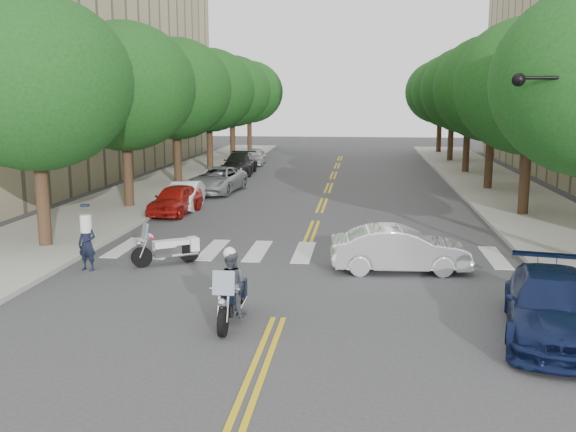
% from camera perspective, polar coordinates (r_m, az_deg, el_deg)
% --- Properties ---
extents(ground, '(140.00, 140.00, 0.00)m').
position_cam_1_polar(ground, '(15.23, -0.86, -9.05)').
color(ground, '#38383A').
rests_on(ground, ground).
extents(sidewalk_left, '(5.00, 60.00, 0.15)m').
position_cam_1_polar(sidewalk_left, '(38.30, -10.72, 2.80)').
color(sidewalk_left, '#9E9991').
rests_on(sidewalk_left, ground).
extents(sidewalk_right, '(5.00, 60.00, 0.15)m').
position_cam_1_polar(sidewalk_right, '(37.35, 18.36, 2.26)').
color(sidewalk_right, '#9E9991').
rests_on(sidewalk_right, ground).
extents(tree_l_0, '(6.40, 6.40, 8.45)m').
position_cam_1_polar(tree_l_0, '(22.87, -21.61, 10.94)').
color(tree_l_0, '#382316').
rests_on(tree_l_0, ground).
extents(tree_l_1, '(6.40, 6.40, 8.45)m').
position_cam_1_polar(tree_l_1, '(30.18, -14.36, 11.07)').
color(tree_l_1, '#382316').
rests_on(tree_l_1, ground).
extents(tree_l_2, '(6.40, 6.40, 8.45)m').
position_cam_1_polar(tree_l_2, '(37.77, -9.98, 11.06)').
color(tree_l_2, '#382316').
rests_on(tree_l_2, ground).
extents(tree_l_3, '(6.40, 6.40, 8.45)m').
position_cam_1_polar(tree_l_3, '(45.50, -7.07, 11.02)').
color(tree_l_3, '#382316').
rests_on(tree_l_3, ground).
extents(tree_l_4, '(6.40, 6.40, 8.45)m').
position_cam_1_polar(tree_l_4, '(53.30, -5.01, 10.98)').
color(tree_l_4, '#382316').
rests_on(tree_l_4, ground).
extents(tree_l_5, '(6.40, 6.40, 8.45)m').
position_cam_1_polar(tree_l_5, '(61.16, -3.48, 10.94)').
color(tree_l_5, '#382316').
rests_on(tree_l_5, ground).
extents(tree_r_1, '(6.40, 6.40, 8.45)m').
position_cam_1_polar(tree_r_1, '(29.06, 20.79, 10.75)').
color(tree_r_1, '#382316').
rests_on(tree_r_1, ground).
extents(tree_r_2, '(6.40, 6.40, 8.45)m').
position_cam_1_polar(tree_r_2, '(36.88, 17.77, 10.74)').
color(tree_r_2, '#382316').
rests_on(tree_r_2, ground).
extents(tree_r_3, '(6.40, 6.40, 8.45)m').
position_cam_1_polar(tree_r_3, '(44.76, 15.81, 10.72)').
color(tree_r_3, '#382316').
rests_on(tree_r_3, ground).
extents(tree_r_4, '(6.40, 6.40, 8.45)m').
position_cam_1_polar(tree_r_4, '(52.68, 14.44, 10.70)').
color(tree_r_4, '#382316').
rests_on(tree_r_4, ground).
extents(tree_r_5, '(6.40, 6.40, 8.45)m').
position_cam_1_polar(tree_r_5, '(60.62, 13.43, 10.68)').
color(tree_r_5, '#382316').
rests_on(tree_r_5, ground).
extents(motorcycle_police, '(0.74, 2.21, 1.79)m').
position_cam_1_polar(motorcycle_police, '(14.76, -5.12, -6.47)').
color(motorcycle_police, black).
rests_on(motorcycle_police, ground).
extents(motorcycle_parked, '(1.89, 1.39, 1.38)m').
position_cam_1_polar(motorcycle_parked, '(20.20, -10.30, -2.88)').
color(motorcycle_parked, black).
rests_on(motorcycle_parked, ground).
extents(officer_standing, '(0.66, 0.50, 1.61)m').
position_cam_1_polar(officer_standing, '(19.97, -17.43, -2.38)').
color(officer_standing, black).
rests_on(officer_standing, ground).
extents(convertible, '(4.17, 1.75, 1.34)m').
position_cam_1_polar(convertible, '(19.27, 9.91, -2.93)').
color(convertible, white).
rests_on(convertible, ground).
extents(sedan_blue, '(2.84, 5.05, 1.38)m').
position_cam_1_polar(sedan_blue, '(14.99, 22.45, -7.41)').
color(sedan_blue, '#0E193E').
rests_on(sedan_blue, ground).
extents(parked_car_a, '(1.85, 3.92, 1.30)m').
position_cam_1_polar(parked_car_a, '(28.77, -9.97, 1.46)').
color(parked_car_a, '#A61611').
rests_on(parked_car_a, ground).
extents(parked_car_b, '(1.55, 3.78, 1.22)m').
position_cam_1_polar(parked_car_b, '(30.20, -9.16, 1.84)').
color(parked_car_b, white).
rests_on(parked_car_b, ground).
extents(parked_car_c, '(2.76, 5.14, 1.37)m').
position_cam_1_polar(parked_car_c, '(34.90, -6.36, 3.19)').
color(parked_car_c, gray).
rests_on(parked_car_c, ground).
extents(parked_car_d, '(2.24, 5.00, 1.42)m').
position_cam_1_polar(parked_car_d, '(43.20, -4.33, 4.67)').
color(parked_car_d, black).
rests_on(parked_car_d, ground).
extents(parked_car_e, '(1.73, 3.88, 1.29)m').
position_cam_1_polar(parked_car_e, '(49.11, -2.99, 5.31)').
color(parked_car_e, '#ADADB2').
rests_on(parked_car_e, ground).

